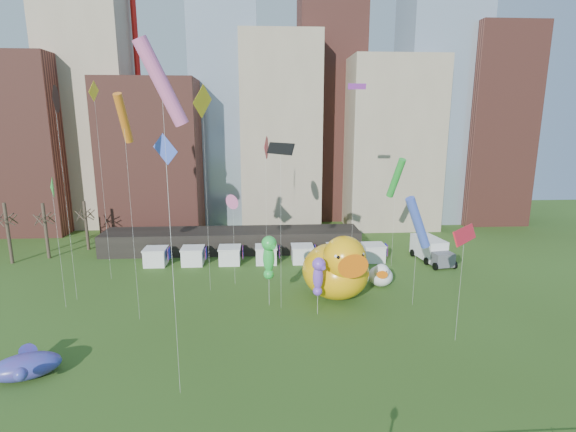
{
  "coord_description": "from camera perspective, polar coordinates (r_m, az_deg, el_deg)",
  "views": [
    {
      "loc": [
        0.45,
        -21.13,
        19.32
      ],
      "look_at": [
        2.5,
        11.74,
        12.0
      ],
      "focal_mm": 27.0,
      "sensor_mm": 36.0,
      "label": 1
    }
  ],
  "objects": [
    {
      "name": "seahorse_purple",
      "position": [
        43.52,
        3.99,
        -7.55
      ],
      "size": [
        1.69,
        1.92,
        6.06
      ],
      "rotation": [
        0.0,
        0.0,
        0.32
      ],
      "color": "silver",
      "rests_on": "ground"
    },
    {
      "name": "kite_12",
      "position": [
        48.17,
        -11.17,
        14.24
      ],
      "size": [
        1.62,
        3.16,
        23.02
      ],
      "color": "silver",
      "rests_on": "ground"
    },
    {
      "name": "skyline",
      "position": [
        82.24,
        -2.38,
        14.0
      ],
      "size": [
        101.0,
        23.0,
        68.0
      ],
      "color": "brown",
      "rests_on": "ground"
    },
    {
      "name": "whale_inflatable",
      "position": [
        40.39,
        -31.24,
        -16.4
      ],
      "size": [
        5.58,
        6.2,
        2.19
      ],
      "rotation": [
        0.0,
        0.0,
        0.38
      ],
      "color": "#513187",
      "rests_on": "ground"
    },
    {
      "name": "kite_1",
      "position": [
        50.42,
        -7.29,
        1.85
      ],
      "size": [
        1.21,
        1.49,
        10.94
      ],
      "color": "silver",
      "rests_on": "ground"
    },
    {
      "name": "kite_7",
      "position": [
        51.73,
        9.06,
        16.04
      ],
      "size": [
        2.06,
        0.41,
        23.36
      ],
      "color": "silver",
      "rests_on": "ground"
    },
    {
      "name": "vendor_tents",
      "position": [
        59.97,
        -2.87,
        -5.17
      ],
      "size": [
        33.24,
        2.8,
        2.4
      ],
      "color": "white",
      "rests_on": "ground"
    },
    {
      "name": "kite_4",
      "position": [
        55.3,
        -24.14,
        13.98
      ],
      "size": [
        0.34,
        2.31,
        23.66
      ],
      "color": "silver",
      "rests_on": "ground"
    },
    {
      "name": "kite_13",
      "position": [
        46.29,
        16.72,
        -0.84
      ],
      "size": [
        3.46,
        2.06,
        11.88
      ],
      "color": "silver",
      "rests_on": "ground"
    },
    {
      "name": "small_duck",
      "position": [
        52.84,
        12.12,
        -7.6
      ],
      "size": [
        3.46,
        4.19,
        3.02
      ],
      "rotation": [
        0.0,
        0.0,
        -0.19
      ],
      "color": "white",
      "rests_on": "ground"
    },
    {
      "name": "big_duck",
      "position": [
        47.91,
        6.49,
        -6.83
      ],
      "size": [
        8.57,
        10.52,
        7.64
      ],
      "rotation": [
        0.0,
        0.0,
        0.17
      ],
      "color": "#FFB30D",
      "rests_on": "ground"
    },
    {
      "name": "pavilion",
      "position": [
        65.73,
        -7.33,
        -3.22
      ],
      "size": [
        38.0,
        6.0,
        3.2
      ],
      "primitive_type": "cube",
      "color": "black",
      "rests_on": "ground"
    },
    {
      "name": "kite_3",
      "position": [
        48.84,
        -28.67,
        3.32
      ],
      "size": [
        1.07,
        2.04,
        13.87
      ],
      "color": "silver",
      "rests_on": "ground"
    },
    {
      "name": "kite_10",
      "position": [
        50.28,
        -28.4,
        13.38
      ],
      "size": [
        1.06,
        2.72,
        22.73
      ],
      "color": "silver",
      "rests_on": "ground"
    },
    {
      "name": "kite_11",
      "position": [
        57.82,
        14.03,
        4.86
      ],
      "size": [
        1.91,
        3.3,
        14.69
      ],
      "color": "silver",
      "rests_on": "ground"
    },
    {
      "name": "kite_6",
      "position": [
        42.34,
        -20.84,
        11.91
      ],
      "size": [
        0.99,
        2.69,
        21.71
      ],
      "color": "silver",
      "rests_on": "ground"
    },
    {
      "name": "kite_0",
      "position": [
        55.16,
        -2.99,
        8.97
      ],
      "size": [
        0.66,
        2.88,
        17.35
      ],
      "color": "silver",
      "rests_on": "ground"
    },
    {
      "name": "kite_2",
      "position": [
        42.37,
        -1.0,
        8.77
      ],
      "size": [
        2.63,
        3.21,
        17.17
      ],
      "color": "silver",
      "rests_on": "ground"
    },
    {
      "name": "kite_9",
      "position": [
        29.03,
        -16.34,
        16.46
      ],
      "size": [
        3.26,
        2.19,
        24.26
      ],
      "color": "silver",
      "rests_on": "ground"
    },
    {
      "name": "bare_trees",
      "position": [
        70.54,
        -29.2,
        -1.63
      ],
      "size": [
        8.44,
        6.44,
        8.5
      ],
      "color": "#382B21",
      "rests_on": "ground"
    },
    {
      "name": "box_truck",
      "position": [
        63.76,
        18.3,
        -4.23
      ],
      "size": [
        3.92,
        7.81,
        3.18
      ],
      "rotation": [
        0.0,
        0.0,
        0.16
      ],
      "color": "white",
      "rests_on": "ground"
    },
    {
      "name": "kite_5",
      "position": [
        45.66,
        -15.85,
        8.17
      ],
      "size": [
        2.76,
        1.6,
        18.03
      ],
      "color": "silver",
      "rests_on": "ground"
    },
    {
      "name": "seahorse_green",
      "position": [
        45.11,
        -2.55,
        -5.01
      ],
      "size": [
        1.99,
        2.25,
        7.68
      ],
      "rotation": [
        0.0,
        0.0,
        0.32
      ],
      "color": "silver",
      "rests_on": "ground"
    },
    {
      "name": "kite_8",
      "position": [
        39.7,
        22.24,
        -2.34
      ],
      "size": [
        3.34,
        3.28,
        10.42
      ],
      "color": "silver",
      "rests_on": "ground"
    }
  ]
}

